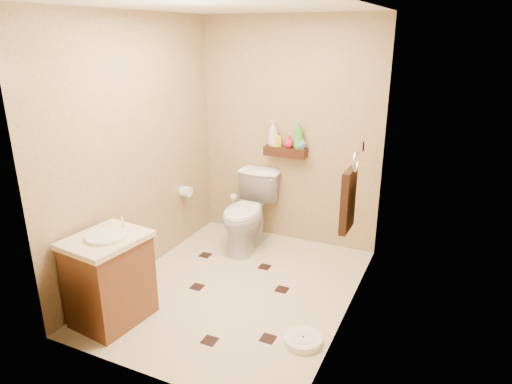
% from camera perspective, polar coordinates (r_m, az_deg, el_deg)
% --- Properties ---
extents(ground, '(2.50, 2.50, 0.00)m').
position_cam_1_polar(ground, '(4.27, -2.43, -11.96)').
color(ground, beige).
rests_on(ground, ground).
extents(wall_back, '(2.00, 0.04, 2.40)m').
position_cam_1_polar(wall_back, '(4.90, 4.09, 7.30)').
color(wall_back, tan).
rests_on(wall_back, ground).
extents(wall_front, '(2.00, 0.04, 2.40)m').
position_cam_1_polar(wall_front, '(2.80, -14.53, -2.63)').
color(wall_front, tan).
rests_on(wall_front, ground).
extents(wall_left, '(0.04, 2.50, 2.40)m').
position_cam_1_polar(wall_left, '(4.33, -14.58, 5.11)').
color(wall_left, tan).
rests_on(wall_left, ground).
extents(wall_right, '(0.04, 2.50, 2.40)m').
position_cam_1_polar(wall_right, '(3.46, 12.19, 1.79)').
color(wall_right, tan).
rests_on(wall_right, ground).
extents(ceiling, '(2.00, 2.50, 0.02)m').
position_cam_1_polar(ceiling, '(3.65, -3.00, 22.17)').
color(ceiling, white).
rests_on(ceiling, wall_back).
extents(wall_shelf, '(0.46, 0.14, 0.10)m').
position_cam_1_polar(wall_shelf, '(4.87, 3.70, 5.05)').
color(wall_shelf, '#3D1D10').
rests_on(wall_shelf, wall_back).
extents(floor_accents, '(1.26, 1.34, 0.01)m').
position_cam_1_polar(floor_accents, '(4.21, -2.36, -12.41)').
color(floor_accents, black).
rests_on(floor_accents, ground).
extents(toilet, '(0.48, 0.81, 0.81)m').
position_cam_1_polar(toilet, '(4.87, -1.04, -2.52)').
color(toilet, white).
rests_on(toilet, ground).
extents(vanity, '(0.56, 0.65, 0.85)m').
position_cam_1_polar(vanity, '(3.86, -17.81, -10.19)').
color(vanity, brown).
rests_on(vanity, ground).
extents(bathroom_scale, '(0.35, 0.35, 0.06)m').
position_cam_1_polar(bathroom_scale, '(3.63, 5.89, -17.92)').
color(bathroom_scale, white).
rests_on(bathroom_scale, ground).
extents(toilet_brush, '(0.11, 0.11, 0.49)m').
position_cam_1_polar(toilet_brush, '(5.28, -2.76, -3.49)').
color(toilet_brush, '#196665').
rests_on(toilet_brush, ground).
extents(towel_ring, '(0.12, 0.30, 0.76)m').
position_cam_1_polar(towel_ring, '(3.79, 11.51, -0.68)').
color(towel_ring, silver).
rests_on(towel_ring, wall_right).
extents(toilet_paper, '(0.12, 0.11, 0.12)m').
position_cam_1_polar(toilet_paper, '(4.96, -8.79, 0.08)').
color(toilet_paper, white).
rests_on(toilet_paper, wall_left).
extents(bottle_a, '(0.11, 0.11, 0.27)m').
position_cam_1_polar(bottle_a, '(4.88, 2.14, 7.35)').
color(bottle_a, silver).
rests_on(bottle_a, wall_shelf).
extents(bottle_b, '(0.11, 0.11, 0.17)m').
position_cam_1_polar(bottle_b, '(4.87, 2.59, 6.70)').
color(bottle_b, '#FAF834').
rests_on(bottle_b, wall_shelf).
extents(bottle_c, '(0.14, 0.14, 0.13)m').
position_cam_1_polar(bottle_c, '(4.83, 4.16, 6.32)').
color(bottle_c, red).
rests_on(bottle_c, wall_shelf).
extents(bottle_d, '(0.13, 0.13, 0.27)m').
position_cam_1_polar(bottle_d, '(4.78, 5.35, 7.04)').
color(bottle_d, green).
rests_on(bottle_d, wall_shelf).
extents(bottle_e, '(0.09, 0.09, 0.15)m').
position_cam_1_polar(bottle_e, '(4.78, 5.60, 6.27)').
color(bottle_e, gold).
rests_on(bottle_e, wall_shelf).
extents(bottle_f, '(0.14, 0.14, 0.13)m').
position_cam_1_polar(bottle_f, '(4.78, 5.65, 6.19)').
color(bottle_f, '#538DCF').
rests_on(bottle_f, wall_shelf).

